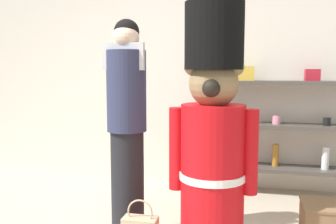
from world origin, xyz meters
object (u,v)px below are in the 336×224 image
object	(u,v)px
merchandise_shelf	(276,123)
display_crate	(325,223)
person_shopper	(127,125)
teddy_bear_guard	(213,138)

from	to	relation	value
merchandise_shelf	display_crate	distance (m)	1.30
merchandise_shelf	display_crate	world-z (taller)	merchandise_shelf
person_shopper	teddy_bear_guard	bearing A→B (deg)	-9.01
teddy_bear_guard	display_crate	size ratio (longest dim) A/B	5.11
merchandise_shelf	teddy_bear_guard	distance (m)	1.53
merchandise_shelf	person_shopper	bearing A→B (deg)	-131.37
display_crate	person_shopper	bearing A→B (deg)	-171.30
person_shopper	merchandise_shelf	bearing A→B (deg)	48.63
merchandise_shelf	teddy_bear_guard	world-z (taller)	teddy_bear_guard
merchandise_shelf	person_shopper	world-z (taller)	person_shopper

